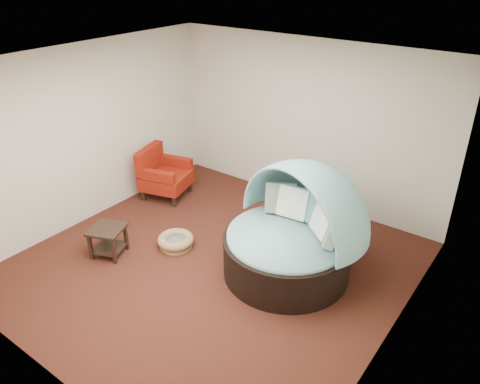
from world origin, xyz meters
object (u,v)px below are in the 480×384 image
Objects in this scene: pet_basket at (176,241)px; red_armchair at (163,174)px; canopy_daybed at (294,225)px; side_table at (108,238)px.

pet_basket is 1.75m from red_armchair.
pet_basket is at bearing -145.56° from canopy_daybed.
side_table is at bearing -134.95° from canopy_daybed.
pet_basket is (-1.69, -0.53, -0.64)m from canopy_daybed.
pet_basket is 0.99× the size of side_table.
canopy_daybed is at bearing 17.46° from pet_basket.
canopy_daybed reaches higher than pet_basket.
side_table reaches higher than pet_basket.
canopy_daybed is 3.08m from red_armchair.
canopy_daybed is at bearing -26.08° from red_armchair.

